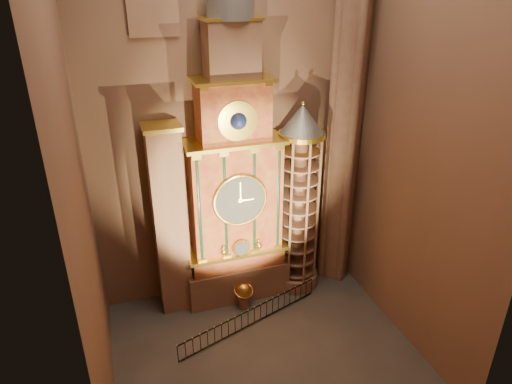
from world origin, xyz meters
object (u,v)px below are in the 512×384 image
object	(u,v)px
astronomical_clock	(234,185)
stair_turret	(299,203)
celestial_globe	(244,293)
iron_railing	(251,317)
portrait_tower	(170,222)

from	to	relation	value
astronomical_clock	stair_turret	distance (m)	3.78
stair_turret	celestial_globe	size ratio (longest dim) A/B	7.13
celestial_globe	iron_railing	bearing A→B (deg)	-92.87
stair_turret	astronomical_clock	bearing A→B (deg)	175.70
portrait_tower	celestial_globe	xyz separation A→B (m)	(3.40, -1.38, -4.24)
astronomical_clock	celestial_globe	xyz separation A→B (m)	(0.00, -1.36, -5.77)
portrait_tower	iron_railing	size ratio (longest dim) A/B	1.27
portrait_tower	iron_railing	bearing A→B (deg)	-41.50
portrait_tower	celestial_globe	bearing A→B (deg)	-22.09
astronomical_clock	iron_railing	xyz separation A→B (m)	(-0.08, -2.92, -6.13)
iron_railing	celestial_globe	bearing A→B (deg)	87.13
portrait_tower	stair_turret	distance (m)	6.91
stair_turret	celestial_globe	world-z (taller)	stair_turret
portrait_tower	iron_railing	distance (m)	6.39
astronomical_clock	portrait_tower	bearing A→B (deg)	179.71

